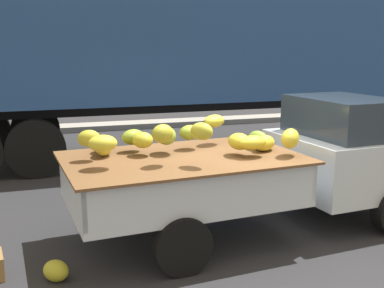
# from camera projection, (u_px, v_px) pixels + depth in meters

# --- Properties ---
(ground) EXTENTS (220.00, 220.00, 0.00)m
(ground) POSITION_uv_depth(u_px,v_px,m) (242.00, 239.00, 5.95)
(ground) COLOR #28282B
(curb_strip) EXTENTS (80.00, 0.80, 0.16)m
(curb_strip) POSITION_uv_depth(u_px,v_px,m) (124.00, 125.00, 14.05)
(curb_strip) COLOR gray
(curb_strip) RESTS_ON ground
(pickup_truck) EXTENTS (5.09, 2.13, 1.70)m
(pickup_truck) POSITION_uv_depth(u_px,v_px,m) (315.00, 158.00, 6.43)
(pickup_truck) COLOR silver
(pickup_truck) RESTS_ON ground
(semi_trailer) EXTENTS (12.02, 2.71, 3.95)m
(semi_trailer) POSITION_uv_depth(u_px,v_px,m) (197.00, 39.00, 10.47)
(semi_trailer) COLOR navy
(semi_trailer) RESTS_ON ground
(fallen_banana_bunch_near_tailgate) EXTENTS (0.36, 0.37, 0.22)m
(fallen_banana_bunch_near_tailgate) POSITION_uv_depth(u_px,v_px,m) (56.00, 271.00, 4.87)
(fallen_banana_bunch_near_tailgate) COLOR gold
(fallen_banana_bunch_near_tailgate) RESTS_ON ground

